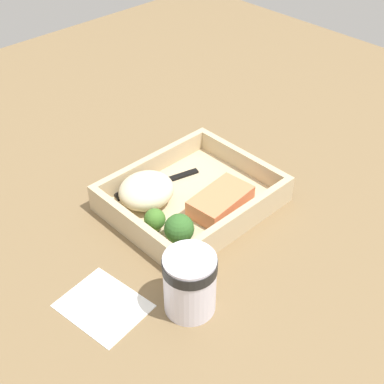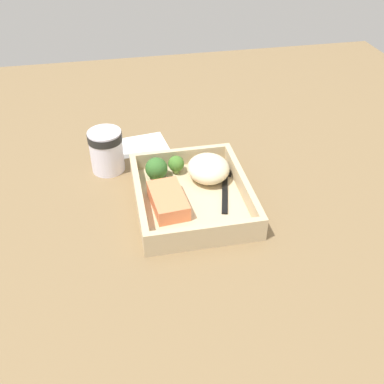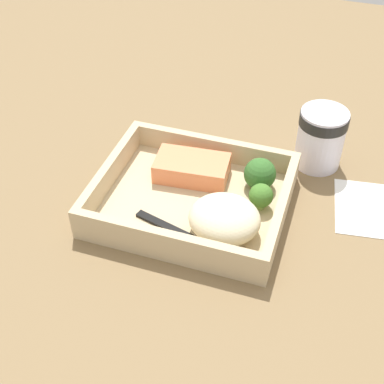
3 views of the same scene
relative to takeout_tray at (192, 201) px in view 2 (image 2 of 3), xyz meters
The scene contains 10 objects.
ground_plane 1.60cm from the takeout_tray, ahead, with size 160.00×160.00×2.00cm, color olive.
takeout_tray is the anchor object (origin of this frame).
tray_rim 2.37cm from the takeout_tray, ahead, with size 25.86×21.48×3.54cm.
salmon_fillet 5.57cm from the takeout_tray, 108.51° to the left, with size 10.46×5.97×2.98cm, color #EC8152.
mashed_potatoes 8.00cm from the takeout_tray, 37.71° to the right, with size 9.28×8.55×4.87cm, color beige.
broccoli_floret_1 10.35cm from the takeout_tray, 35.23° to the left, with size 4.54×4.54×4.60cm.
broccoli_floret_2 9.76cm from the takeout_tray, ahead, with size 3.33×3.33×3.85cm.
fork 7.69cm from the takeout_tray, 71.89° to the right, with size 15.69×5.67×0.44cm.
paper_cup 21.91cm from the takeout_tray, 45.51° to the left, with size 7.14×7.14×9.18cm.
receipt_slip 24.57cm from the takeout_tray, 17.07° to the left, with size 9.01×11.25×0.24cm, color white.
Camera 2 is at (-67.05, 13.41, 54.64)cm, focal length 42.00 mm.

